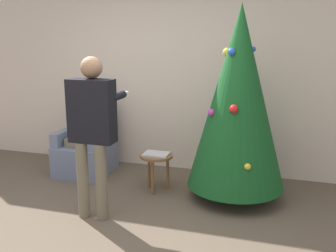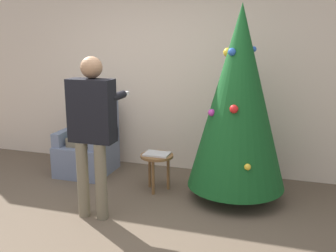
# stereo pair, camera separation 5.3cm
# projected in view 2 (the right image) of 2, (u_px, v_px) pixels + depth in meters

# --- Properties ---
(ground_plane) EXTENTS (14.00, 14.00, 0.00)m
(ground_plane) POSITION_uv_depth(u_px,v_px,m) (92.00, 241.00, 3.65)
(ground_plane) COLOR brown
(wall_back) EXTENTS (8.00, 0.06, 2.70)m
(wall_back) POSITION_uv_depth(u_px,v_px,m) (166.00, 73.00, 5.40)
(wall_back) COLOR beige
(wall_back) RESTS_ON ground_plane
(christmas_tree) EXTENTS (1.11, 1.11, 2.20)m
(christmas_tree) POSITION_uv_depth(u_px,v_px,m) (239.00, 98.00, 4.33)
(christmas_tree) COLOR brown
(christmas_tree) RESTS_ON ground_plane
(armchair) EXTENTS (0.66, 0.72, 1.00)m
(armchair) POSITION_uv_depth(u_px,v_px,m) (88.00, 148.00, 5.41)
(armchair) COLOR slate
(armchair) RESTS_ON ground_plane
(person_seated) EXTENTS (0.36, 0.46, 1.24)m
(person_seated) POSITION_uv_depth(u_px,v_px,m) (86.00, 125.00, 5.30)
(person_seated) COLOR #6B604C
(person_seated) RESTS_ON ground_plane
(person_standing) EXTENTS (0.47, 0.57, 1.66)m
(person_standing) POSITION_uv_depth(u_px,v_px,m) (92.00, 123.00, 3.94)
(person_standing) COLOR #6B604C
(person_standing) RESTS_ON ground_plane
(side_stool) EXTENTS (0.40, 0.40, 0.45)m
(side_stool) POSITION_uv_depth(u_px,v_px,m) (157.00, 160.00, 4.74)
(side_stool) COLOR brown
(side_stool) RESTS_ON ground_plane
(laptop) EXTENTS (0.30, 0.23, 0.02)m
(laptop) POSITION_uv_depth(u_px,v_px,m) (157.00, 154.00, 4.72)
(laptop) COLOR silver
(laptop) RESTS_ON side_stool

